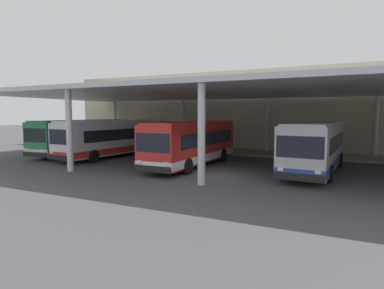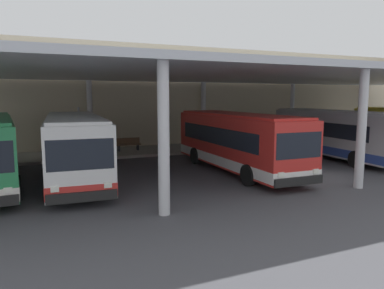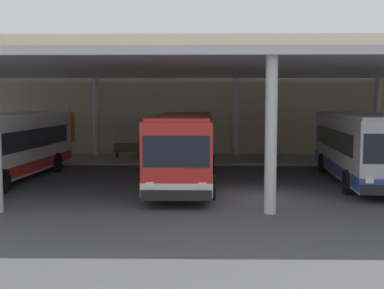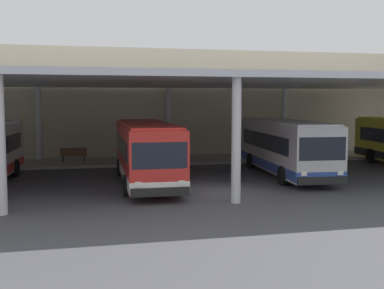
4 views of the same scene
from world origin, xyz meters
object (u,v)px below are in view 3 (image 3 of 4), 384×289
bench_waiting (128,150)px  banner_sign (69,130)px  bus_second_bay (9,146)px  bus_middle_bay (184,148)px  bus_far_bay (360,146)px

bench_waiting → banner_sign: bearing=-165.9°
bus_second_bay → bus_middle_bay: (8.37, -1.18, 0.00)m
banner_sign → bus_middle_bay: bearing=-47.4°
bus_middle_bay → bus_far_bay: 8.23m
bus_far_bay → bench_waiting: 14.33m
bus_middle_bay → banner_sign: bearing=132.6°
bus_second_bay → bus_far_bay: 16.54m
bus_middle_bay → bus_second_bay: bearing=172.0°
bus_middle_bay → bus_far_bay: bearing=7.2°
bus_far_bay → banner_sign: bearing=155.9°
bus_second_bay → bench_waiting: bearing=59.2°
bus_second_bay → banner_sign: size_ratio=3.34×
bus_middle_bay → banner_sign: (-7.30, 7.93, 0.32)m
bus_middle_bay → bench_waiting: size_ratio=5.88×
bus_middle_bay → bus_far_bay: same height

